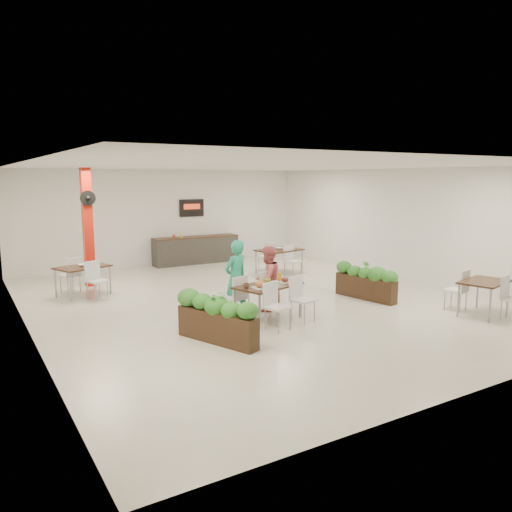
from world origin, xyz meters
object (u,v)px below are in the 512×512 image
at_px(red_column, 88,226).
at_px(planter_right, 366,279).
at_px(diner_man, 236,278).
at_px(side_table_b, 279,253).
at_px(side_table_c, 484,287).
at_px(side_table_a, 83,271).
at_px(diner_woman, 268,279).
at_px(main_table, 268,290).
at_px(planter_left, 217,316).
at_px(service_counter, 196,249).

height_order(red_column, planter_right, red_column).
bearing_deg(diner_man, side_table_b, -150.68).
bearing_deg(side_table_c, side_table_a, 123.81).
height_order(red_column, side_table_c, red_column).
xyz_separation_m(red_column, side_table_b, (5.44, -1.15, -1.00)).
xyz_separation_m(diner_woman, side_table_a, (-3.20, 3.58, -0.09)).
xyz_separation_m(main_table, planter_left, (-1.55, -0.74, -0.14)).
distance_m(planter_right, side_table_a, 7.01).
relative_size(diner_man, side_table_b, 0.98).
height_order(service_counter, main_table, service_counter).
height_order(service_counter, planter_right, service_counter).
bearing_deg(service_counter, planter_left, -111.83).
bearing_deg(diner_man, planter_left, 34.26).
height_order(diner_woman, side_table_a, diner_woman).
height_order(main_table, diner_woman, diner_woman).
height_order(main_table, side_table_b, same).
bearing_deg(diner_man, planter_right, 158.37).
relative_size(diner_man, side_table_c, 0.97).
relative_size(main_table, diner_woman, 1.31).
height_order(red_column, planter_left, red_column).
relative_size(diner_woman, side_table_a, 0.87).
bearing_deg(planter_right, red_column, 137.18).
relative_size(service_counter, side_table_c, 1.79).
bearing_deg(side_table_b, service_counter, 105.94).
height_order(red_column, main_table, red_column).
bearing_deg(diner_man, main_table, 104.64).
xyz_separation_m(diner_man, diner_woman, (0.80, 0.00, -0.09)).
bearing_deg(side_table_a, main_table, -77.05).
height_order(diner_woman, side_table_b, diner_woman).
distance_m(red_column, main_table, 5.92).
bearing_deg(planter_right, main_table, -173.79).
distance_m(planter_left, side_table_a, 5.13).
relative_size(diner_woman, planter_left, 0.84).
height_order(diner_man, side_table_c, diner_man).
height_order(side_table_b, side_table_c, same).
distance_m(diner_woman, side_table_c, 4.65).
bearing_deg(diner_woman, service_counter, -116.76).
distance_m(main_table, planter_left, 1.72).
relative_size(service_counter, side_table_a, 1.80).
height_order(planter_right, side_table_b, side_table_b).
bearing_deg(side_table_c, planter_right, 101.49).
bearing_deg(main_table, service_counter, 77.23).
relative_size(service_counter, diner_man, 1.84).
relative_size(planter_right, side_table_b, 1.05).
bearing_deg(side_table_b, side_table_a, 169.83).
relative_size(red_column, diner_man, 1.97).
height_order(planter_right, side_table_c, side_table_c).
distance_m(diner_woman, side_table_b, 4.42).
bearing_deg(red_column, diner_man, -67.09).
height_order(planter_right, side_table_a, side_table_a).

